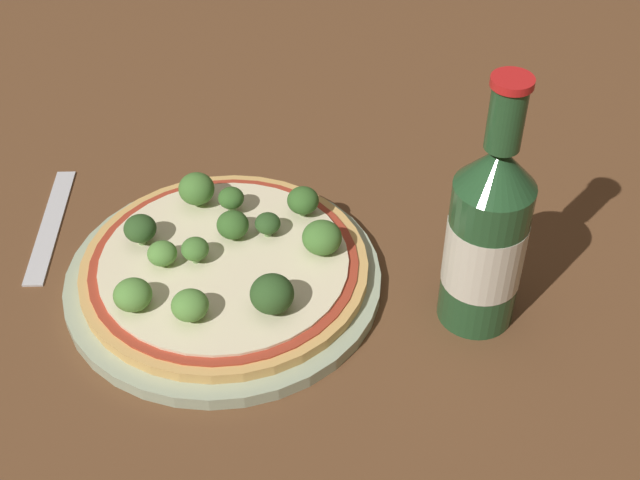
# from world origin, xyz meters

# --- Properties ---
(ground_plane) EXTENTS (3.00, 3.00, 0.00)m
(ground_plane) POSITION_xyz_m (0.00, 0.00, 0.00)
(ground_plane) COLOR brown
(plate) EXTENTS (0.27, 0.27, 0.01)m
(plate) POSITION_xyz_m (-0.00, -0.01, 0.01)
(plate) COLOR #A3B293
(plate) RESTS_ON ground_plane
(pizza) EXTENTS (0.25, 0.25, 0.01)m
(pizza) POSITION_xyz_m (-0.00, -0.01, 0.02)
(pizza) COLOR tan
(pizza) RESTS_ON plate
(broccoli_floret_0) EXTENTS (0.03, 0.03, 0.02)m
(broccoli_floret_0) POSITION_xyz_m (-0.04, -0.08, 0.04)
(broccoli_floret_0) COLOR #6B8E51
(broccoli_floret_0) RESTS_ON pizza
(broccoli_floret_1) EXTENTS (0.03, 0.03, 0.03)m
(broccoli_floret_1) POSITION_xyz_m (-0.06, 0.05, 0.04)
(broccoli_floret_1) COLOR #6B8E51
(broccoli_floret_1) RESTS_ON pizza
(broccoli_floret_2) EXTENTS (0.04, 0.04, 0.03)m
(broccoli_floret_2) POSITION_xyz_m (0.06, -0.05, 0.04)
(broccoli_floret_2) COLOR #6B8E51
(broccoli_floret_2) RESTS_ON pizza
(broccoli_floret_3) EXTENTS (0.02, 0.02, 0.02)m
(broccoli_floret_3) POSITION_xyz_m (0.02, 0.03, 0.04)
(broccoli_floret_3) COLOR #6B8E51
(broccoli_floret_3) RESTS_ON pizza
(broccoli_floret_4) EXTENTS (0.03, 0.03, 0.03)m
(broccoli_floret_4) POSITION_xyz_m (0.04, 0.07, 0.04)
(broccoli_floret_4) COLOR #6B8E51
(broccoli_floret_4) RESTS_ON pizza
(broccoli_floret_5) EXTENTS (0.03, 0.03, 0.03)m
(broccoli_floret_5) POSITION_xyz_m (0.07, 0.03, 0.04)
(broccoli_floret_5) COLOR #6B8E51
(broccoli_floret_5) RESTS_ON pizza
(broccoli_floret_6) EXTENTS (0.03, 0.03, 0.02)m
(broccoli_floret_6) POSITION_xyz_m (0.01, -0.08, 0.04)
(broccoli_floret_6) COLOR #6B8E51
(broccoli_floret_6) RESTS_ON pizza
(broccoli_floret_7) EXTENTS (0.03, 0.03, 0.03)m
(broccoli_floret_7) POSITION_xyz_m (-0.08, -0.02, 0.04)
(broccoli_floret_7) COLOR #6B8E51
(broccoli_floret_7) RESTS_ON pizza
(broccoli_floret_8) EXTENTS (0.03, 0.03, 0.03)m
(broccoli_floret_8) POSITION_xyz_m (-0.01, 0.02, 0.04)
(broccoli_floret_8) COLOR #6B8E51
(broccoli_floret_8) RESTS_ON pizza
(broccoli_floret_9) EXTENTS (0.03, 0.03, 0.02)m
(broccoli_floret_9) POSITION_xyz_m (-0.04, -0.03, 0.04)
(broccoli_floret_9) COLOR #6B8E51
(broccoli_floret_9) RESTS_ON pizza
(broccoli_floret_10) EXTENTS (0.02, 0.02, 0.02)m
(broccoli_floret_10) POSITION_xyz_m (-0.02, -0.02, 0.04)
(broccoli_floret_10) COLOR #6B8E51
(broccoli_floret_10) RESTS_ON pizza
(broccoli_floret_11) EXTENTS (0.02, 0.02, 0.03)m
(broccoli_floret_11) POSITION_xyz_m (-0.02, 0.05, 0.04)
(broccoli_floret_11) COLOR #6B8E51
(broccoli_floret_11) RESTS_ON pizza
(beer_bottle) EXTENTS (0.06, 0.06, 0.23)m
(beer_bottle) POSITION_xyz_m (0.21, 0.04, 0.09)
(beer_bottle) COLOR #234C28
(beer_bottle) RESTS_ON ground_plane
(fork) EXTENTS (0.08, 0.15, 0.00)m
(fork) POSITION_xyz_m (-0.18, -0.01, 0.00)
(fork) COLOR silver
(fork) RESTS_ON ground_plane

